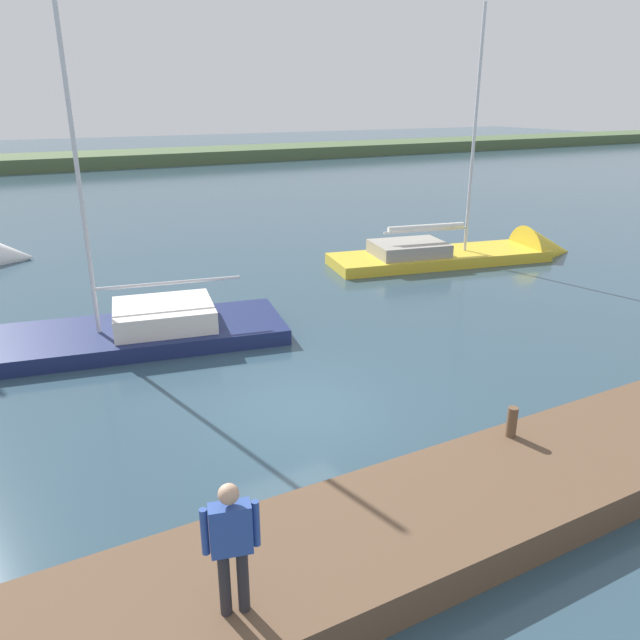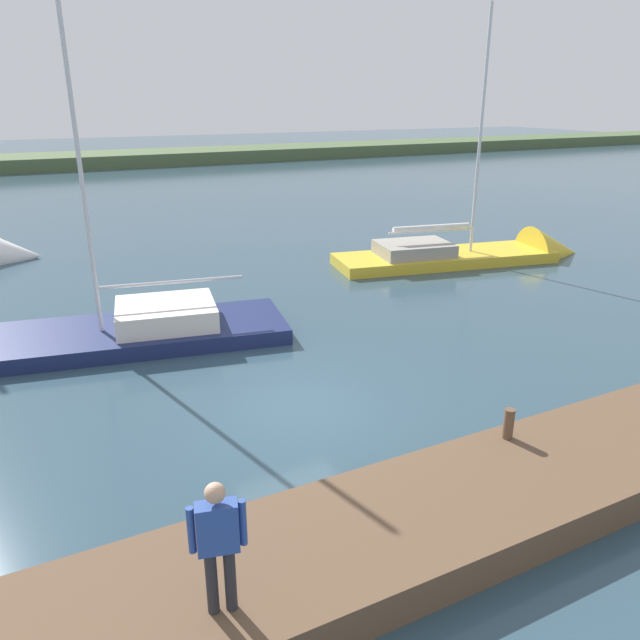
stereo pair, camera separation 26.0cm
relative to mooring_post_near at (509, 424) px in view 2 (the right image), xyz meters
name	(u,v)px [view 2 (the right image)]	position (x,y,z in m)	size (l,w,h in m)	color
ground_plane	(301,407)	(2.36, -3.68, -0.87)	(200.00, 200.00, 0.00)	#2D4756
far_shoreline	(61,168)	(2.36, -57.25, -0.87)	(180.00, 8.00, 2.40)	#4C603D
dock_pier	(429,518)	(2.36, 0.89, -0.58)	(23.56, 2.54, 0.58)	brown
mooring_post_near	(509,424)	(0.00, 0.00, 0.00)	(0.19, 0.19, 0.57)	brown
sailboat_far_right	(26,348)	(7.52, -9.68, -0.74)	(11.18, 4.84, 10.64)	navy
sailboat_mid_channel	(486,258)	(-9.91, -11.72, -0.77)	(10.99, 4.51, 10.78)	gold
person_on_dock	(218,539)	(5.79, 1.42, 0.75)	(0.65, 0.33, 1.77)	#28282D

